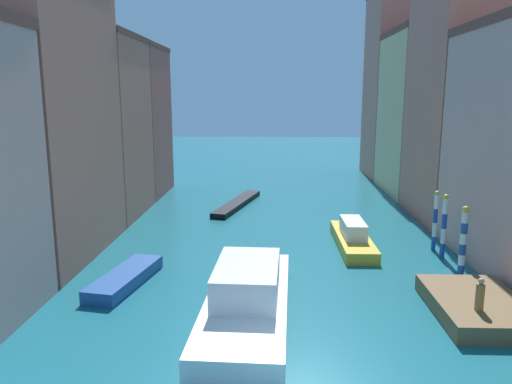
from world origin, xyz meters
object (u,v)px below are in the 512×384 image
(person_on_dock, at_px, (480,295))
(vaporetto_white, at_px, (247,297))
(mooring_pole_1, at_px, (444,226))
(motorboat_1, at_px, (353,237))
(mooring_pole_0, at_px, (463,240))
(motorboat_0, at_px, (125,278))
(mooring_pole_2, at_px, (435,220))
(gondola_black, at_px, (238,203))
(waterfront_dock, at_px, (477,306))

(person_on_dock, xyz_separation_m, vaporetto_white, (-9.84, 0.74, -0.56))
(mooring_pole_1, height_order, motorboat_1, mooring_pole_1)
(mooring_pole_0, distance_m, motorboat_0, 18.20)
(person_on_dock, distance_m, motorboat_1, 11.94)
(mooring_pole_1, distance_m, motorboat_0, 18.74)
(mooring_pole_2, bearing_deg, vaporetto_white, -138.92)
(vaporetto_white, distance_m, gondola_black, 22.30)
(waterfront_dock, relative_size, mooring_pole_1, 1.48)
(motorboat_0, relative_size, motorboat_1, 0.78)
(mooring_pole_0, bearing_deg, waterfront_dock, -102.67)
(vaporetto_white, bearing_deg, motorboat_1, 59.12)
(person_on_dock, xyz_separation_m, mooring_pole_2, (1.54, 10.66, 0.52))
(mooring_pole_0, xyz_separation_m, vaporetto_white, (-11.44, -5.45, -1.11))
(mooring_pole_2, bearing_deg, mooring_pole_1, -88.08)
(mooring_pole_0, relative_size, gondola_black, 0.38)
(motorboat_1, bearing_deg, gondola_black, 126.08)
(mooring_pole_2, distance_m, motorboat_1, 5.25)
(vaporetto_white, distance_m, motorboat_1, 12.41)
(vaporetto_white, xyz_separation_m, motorboat_1, (6.37, 10.65, -0.30))
(vaporetto_white, xyz_separation_m, motorboat_0, (-6.58, 3.54, -0.56))
(vaporetto_white, relative_size, motorboat_0, 1.90)
(person_on_dock, distance_m, mooring_pole_2, 10.78)
(vaporetto_white, bearing_deg, mooring_pole_2, 41.08)
(waterfront_dock, relative_size, vaporetto_white, 0.51)
(mooring_pole_1, bearing_deg, waterfront_dock, -97.86)
(mooring_pole_1, distance_m, vaporetto_white, 14.25)
(mooring_pole_1, bearing_deg, motorboat_0, -164.75)
(vaporetto_white, height_order, motorboat_1, vaporetto_white)
(person_on_dock, height_order, mooring_pole_0, mooring_pole_0)
(person_on_dock, xyz_separation_m, mooring_pole_1, (1.59, 9.19, 0.56))
(waterfront_dock, bearing_deg, vaporetto_white, -177.02)
(mooring_pole_0, bearing_deg, motorboat_1, 134.29)
(waterfront_dock, height_order, motorboat_1, motorboat_1)
(waterfront_dock, height_order, mooring_pole_0, mooring_pole_0)
(motorboat_0, bearing_deg, gondola_black, 76.33)
(waterfront_dock, bearing_deg, mooring_pole_2, 83.66)
(person_on_dock, height_order, mooring_pole_2, mooring_pole_2)
(mooring_pole_1, bearing_deg, person_on_dock, -99.79)
(person_on_dock, bearing_deg, motorboat_1, 106.96)
(mooring_pole_0, height_order, vaporetto_white, mooring_pole_0)
(person_on_dock, relative_size, vaporetto_white, 0.13)
(mooring_pole_2, bearing_deg, gondola_black, 137.55)
(mooring_pole_2, height_order, motorboat_1, mooring_pole_2)
(person_on_dock, distance_m, motorboat_0, 17.01)
(gondola_black, bearing_deg, mooring_pole_0, -51.16)
(gondola_black, relative_size, motorboat_1, 1.32)
(gondola_black, bearing_deg, waterfront_dock, -60.25)
(waterfront_dock, distance_m, gondola_black, 24.95)
(gondola_black, distance_m, motorboat_0, 19.20)
(mooring_pole_0, xyz_separation_m, motorboat_1, (-5.07, 5.20, -1.41))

